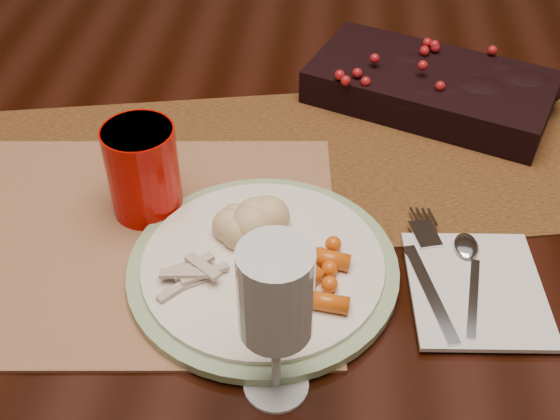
# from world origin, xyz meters

# --- Properties ---
(floor) EXTENTS (5.00, 5.00, 0.00)m
(floor) POSITION_xyz_m (0.00, 0.00, 0.00)
(floor) COLOR black
(floor) RESTS_ON ground
(dining_table) EXTENTS (1.80, 1.00, 0.75)m
(dining_table) POSITION_xyz_m (0.00, 0.00, 0.38)
(dining_table) COLOR black
(dining_table) RESTS_ON floor
(table_runner) EXTENTS (1.62, 0.64, 0.00)m
(table_runner) POSITION_xyz_m (0.02, -0.10, 0.75)
(table_runner) COLOR black
(table_runner) RESTS_ON dining_table
(centerpiece) EXTENTS (0.37, 0.28, 0.07)m
(centerpiece) POSITION_xyz_m (0.17, 0.05, 0.79)
(centerpiece) COLOR black
(centerpiece) RESTS_ON table_runner
(placemat_main) EXTENTS (0.53, 0.41, 0.00)m
(placemat_main) POSITION_xyz_m (-0.20, -0.26, 0.75)
(placemat_main) COLOR brown
(placemat_main) RESTS_ON dining_table
(dinner_plate) EXTENTS (0.33, 0.33, 0.02)m
(dinner_plate) POSITION_xyz_m (-0.02, -0.30, 0.76)
(dinner_plate) COLOR white
(dinner_plate) RESTS_ON placemat_main
(baby_carrots) EXTENTS (0.14, 0.12, 0.02)m
(baby_carrots) POSITION_xyz_m (0.01, -0.33, 0.78)
(baby_carrots) COLOR #CF540E
(baby_carrots) RESTS_ON dinner_plate
(mashed_potatoes) EXTENTS (0.10, 0.09, 0.05)m
(mashed_potatoes) POSITION_xyz_m (-0.04, -0.25, 0.79)
(mashed_potatoes) COLOR beige
(mashed_potatoes) RESTS_ON dinner_plate
(turkey_shreds) EXTENTS (0.08, 0.07, 0.02)m
(turkey_shreds) POSITION_xyz_m (-0.10, -0.33, 0.78)
(turkey_shreds) COLOR #AFA399
(turkey_shreds) RESTS_ON dinner_plate
(napkin) EXTENTS (0.15, 0.17, 0.01)m
(napkin) POSITION_xyz_m (0.20, -0.31, 0.76)
(napkin) COLOR silver
(napkin) RESTS_ON placemat_main
(fork) EXTENTS (0.08, 0.18, 0.00)m
(fork) POSITION_xyz_m (0.15, -0.30, 0.76)
(fork) COLOR silver
(fork) RESTS_ON napkin
(spoon) EXTENTS (0.05, 0.14, 0.00)m
(spoon) POSITION_xyz_m (0.20, -0.30, 0.76)
(spoon) COLOR #BBBBC2
(spoon) RESTS_ON napkin
(red_cup) EXTENTS (0.11, 0.11, 0.11)m
(red_cup) POSITION_xyz_m (-0.17, -0.21, 0.81)
(red_cup) COLOR #AE0600
(red_cup) RESTS_ON placemat_main
(wine_glass) EXTENTS (0.08, 0.08, 0.18)m
(wine_glass) POSITION_xyz_m (0.00, -0.44, 0.84)
(wine_glass) COLOR #BDBEC0
(wine_glass) RESTS_ON dining_table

